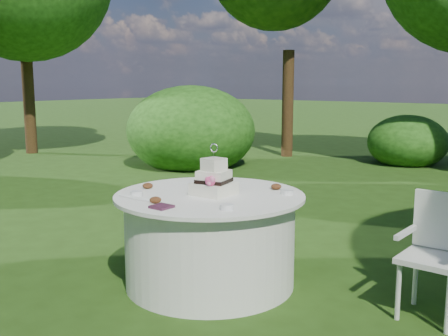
{
  "coord_description": "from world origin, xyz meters",
  "views": [
    {
      "loc": [
        2.67,
        -3.24,
        1.67
      ],
      "look_at": [
        0.15,
        0.0,
        1.0
      ],
      "focal_mm": 42.0,
      "sensor_mm": 36.0,
      "label": 1
    }
  ],
  "objects": [
    {
      "name": "petal_cups",
      "position": [
        -0.11,
        -0.06,
        0.79
      ],
      "size": [
        0.98,
        1.09,
        0.05
      ],
      "color": "#562D16",
      "rests_on": "table"
    },
    {
      "name": "cake",
      "position": [
        0.05,
        -0.0,
        0.88
      ],
      "size": [
        0.3,
        0.31,
        0.42
      ],
      "color": "white",
      "rests_on": "table"
    },
    {
      "name": "napkins",
      "position": [
        0.03,
        -0.59,
        0.78
      ],
      "size": [
        0.14,
        0.14,
        0.02
      ],
      "primitive_type": "cube",
      "color": "#441D33",
      "rests_on": "table"
    },
    {
      "name": "table",
      "position": [
        0.0,
        0.0,
        0.39
      ],
      "size": [
        1.56,
        1.56,
        0.77
      ],
      "color": "white",
      "rests_on": "ground"
    },
    {
      "name": "chair",
      "position": [
        1.67,
        0.53,
        0.52
      ],
      "size": [
        0.45,
        0.43,
        0.89
      ],
      "color": "silver",
      "rests_on": "ground"
    },
    {
      "name": "votives",
      "position": [
        0.18,
        -0.13,
        0.79
      ],
      "size": [
        1.03,
        0.89,
        0.04
      ],
      "color": "white",
      "rests_on": "table"
    },
    {
      "name": "ground",
      "position": [
        0.0,
        0.0,
        0.0
      ],
      "size": [
        80.0,
        80.0,
        0.0
      ],
      "primitive_type": "plane",
      "color": "#213E10",
      "rests_on": "ground"
    },
    {
      "name": "feather_plume",
      "position": [
        -0.32,
        -0.49,
        0.78
      ],
      "size": [
        0.48,
        0.07,
        0.01
      ],
      "primitive_type": "ellipsoid",
      "color": "white",
      "rests_on": "table"
    }
  ]
}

